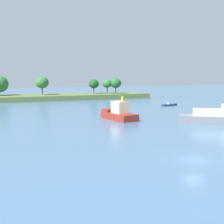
% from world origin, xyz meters
% --- Properties ---
extents(ground_plane, '(400.00, 400.00, 0.00)m').
position_xyz_m(ground_plane, '(0.00, 0.00, 0.00)').
color(ground_plane, '#476B8E').
extents(treeline_island, '(80.19, 16.88, 9.29)m').
position_xyz_m(treeline_island, '(0.86, 92.59, 1.98)').
color(treeline_island, '#566B3D').
rests_on(treeline_island, ground).
extents(fishing_skiff, '(5.95, 2.48, 0.96)m').
position_xyz_m(fishing_skiff, '(31.74, 54.71, 0.25)').
color(fishing_skiff, navy).
rests_on(fishing_skiff, ground).
extents(tugboat, '(5.57, 9.96, 5.25)m').
position_xyz_m(tugboat, '(4.91, 33.37, 1.36)').
color(tugboat, maroon).
rests_on(tugboat, ground).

